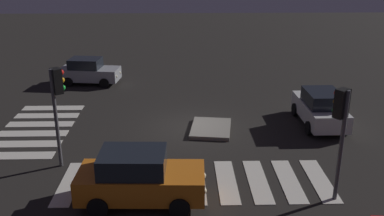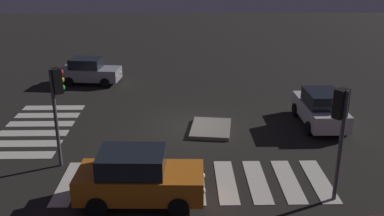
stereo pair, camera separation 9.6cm
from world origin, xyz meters
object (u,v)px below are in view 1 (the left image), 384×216
(car_silver, at_px, (89,71))
(traffic_light_north, at_px, (341,117))
(car_orange, at_px, (139,178))
(traffic_light_east, at_px, (57,93))
(car_white, at_px, (320,108))
(traffic_island, at_px, (211,128))

(car_silver, relative_size, traffic_light_north, 0.99)
(car_orange, bearing_deg, car_silver, 109.61)
(car_silver, height_order, traffic_light_north, traffic_light_north)
(car_silver, height_order, traffic_light_east, traffic_light_east)
(traffic_light_north, bearing_deg, car_silver, 2.40)
(traffic_light_east, bearing_deg, car_white, -16.69)
(car_silver, height_order, car_orange, car_orange)
(car_silver, xyz_separation_m, traffic_light_east, (11.17, 1.22, 2.19))
(car_silver, distance_m, traffic_light_east, 11.44)
(traffic_island, height_order, traffic_light_east, traffic_light_east)
(car_orange, xyz_separation_m, car_white, (-6.68, 8.11, -0.05))
(traffic_island, bearing_deg, car_white, 96.07)
(car_silver, xyz_separation_m, traffic_light_north, (13.83, 11.00, 2.17))
(car_orange, distance_m, car_white, 10.51)
(traffic_light_north, bearing_deg, car_orange, 54.82)
(traffic_island, relative_size, car_silver, 0.68)
(traffic_island, xyz_separation_m, traffic_light_north, (6.01, 3.75, 2.88))
(car_orange, bearing_deg, traffic_light_east, 141.35)
(car_white, bearing_deg, traffic_light_north, 166.02)
(traffic_light_east, relative_size, traffic_light_north, 1.01)
(traffic_island, distance_m, car_silver, 10.69)
(car_silver, xyz_separation_m, car_orange, (13.94, 4.45, 0.11))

